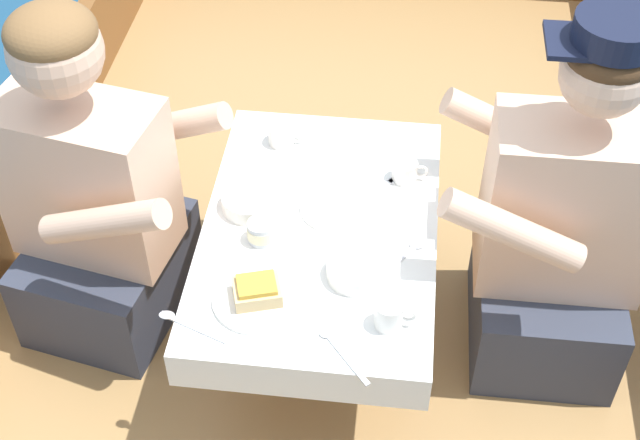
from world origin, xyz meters
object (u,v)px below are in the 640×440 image
(coffee_cup_port, at_px, (390,314))
(coffee_cup_starboard, at_px, (282,135))
(tin_can, at_px, (261,231))
(coffee_cup_center, at_px, (405,170))
(sandwich, at_px, (257,290))
(person_starboard, at_px, (559,234))
(person_port, at_px, (95,204))

(coffee_cup_port, xyz_separation_m, coffee_cup_starboard, (-0.32, 0.59, -0.01))
(coffee_cup_port, relative_size, tin_can, 1.34)
(coffee_cup_center, bearing_deg, sandwich, -124.64)
(coffee_cup_center, relative_size, tin_can, 1.37)
(person_starboard, distance_m, sandwich, 0.77)
(person_starboard, height_order, tin_can, person_starboard)
(sandwich, bearing_deg, tin_can, 96.77)
(coffee_cup_port, bearing_deg, tin_can, 145.00)
(sandwich, height_order, coffee_cup_port, coffee_cup_port)
(sandwich, height_order, coffee_cup_starboard, sandwich)
(person_port, relative_size, coffee_cup_starboard, 9.87)
(coffee_cup_starboard, height_order, tin_can, tin_can)
(person_port, height_order, person_starboard, person_starboard)
(person_starboard, height_order, coffee_cup_starboard, person_starboard)
(person_port, distance_m, person_starboard, 1.16)
(coffee_cup_port, distance_m, coffee_cup_center, 0.48)
(coffee_cup_center, bearing_deg, coffee_cup_starboard, 162.12)
(sandwich, bearing_deg, person_starboard, 25.02)
(sandwich, height_order, tin_can, sandwich)
(coffee_cup_starboard, bearing_deg, coffee_cup_port, -61.28)
(person_port, height_order, sandwich, person_port)
(coffee_cup_port, height_order, tin_can, coffee_cup_port)
(coffee_cup_port, xyz_separation_m, coffee_cup_center, (0.01, 0.48, -0.01))
(person_port, bearing_deg, coffee_cup_center, 21.74)
(coffee_cup_port, relative_size, coffee_cup_starboard, 0.92)
(coffee_cup_port, xyz_separation_m, tin_can, (-0.32, 0.22, -0.01))
(person_port, distance_m, tin_can, 0.47)
(sandwich, xyz_separation_m, coffee_cup_starboard, (-0.03, 0.55, -0.01))
(person_port, bearing_deg, coffee_cup_port, -12.36)
(person_port, height_order, coffee_cup_starboard, person_port)
(person_starboard, relative_size, coffee_cup_starboard, 10.33)
(person_starboard, bearing_deg, coffee_cup_center, -17.63)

